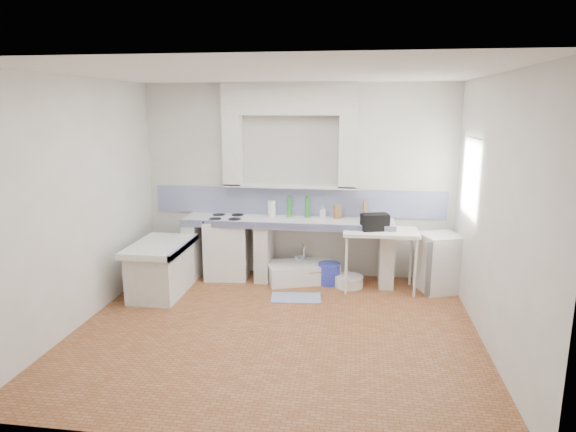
# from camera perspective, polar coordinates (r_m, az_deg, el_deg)

# --- Properties ---
(floor) EXTENTS (4.50, 4.50, 0.00)m
(floor) POSITION_cam_1_polar(r_m,az_deg,el_deg) (5.81, -1.41, -12.80)
(floor) COLOR #955A35
(floor) RESTS_ON ground
(ceiling) EXTENTS (4.50, 4.50, 0.00)m
(ceiling) POSITION_cam_1_polar(r_m,az_deg,el_deg) (5.27, -1.57, 15.96)
(ceiling) COLOR silver
(ceiling) RESTS_ON ground
(wall_back) EXTENTS (4.50, 0.00, 4.50)m
(wall_back) POSITION_cam_1_polar(r_m,az_deg,el_deg) (7.32, 1.09, 3.96)
(wall_back) COLOR silver
(wall_back) RESTS_ON ground
(wall_front) EXTENTS (4.50, 0.00, 4.50)m
(wall_front) POSITION_cam_1_polar(r_m,az_deg,el_deg) (3.47, -6.94, -5.69)
(wall_front) COLOR silver
(wall_front) RESTS_ON ground
(wall_left) EXTENTS (0.00, 4.50, 4.50)m
(wall_left) POSITION_cam_1_polar(r_m,az_deg,el_deg) (6.14, -22.67, 1.38)
(wall_left) COLOR silver
(wall_left) RESTS_ON ground
(wall_right) EXTENTS (0.00, 4.50, 4.50)m
(wall_right) POSITION_cam_1_polar(r_m,az_deg,el_deg) (5.47, 22.44, 0.14)
(wall_right) COLOR silver
(wall_right) RESTS_ON ground
(alcove_mass) EXTENTS (1.90, 0.25, 0.45)m
(alcove_mass) POSITION_cam_1_polar(r_m,az_deg,el_deg) (7.13, 0.19, 13.22)
(alcove_mass) COLOR silver
(alcove_mass) RESTS_ON ground
(window_frame) EXTENTS (0.35, 0.86, 1.06)m
(window_frame) POSITION_cam_1_polar(r_m,az_deg,el_deg) (6.63, 21.55, 3.97)
(window_frame) COLOR #342210
(window_frame) RESTS_ON ground
(lace_valance) EXTENTS (0.01, 0.84, 0.24)m
(lace_valance) POSITION_cam_1_polar(r_m,az_deg,el_deg) (6.56, 20.57, 7.31)
(lace_valance) COLOR white
(lace_valance) RESTS_ON ground
(counter_slab) EXTENTS (3.00, 0.60, 0.08)m
(counter_slab) POSITION_cam_1_polar(r_m,az_deg,el_deg) (7.14, -0.01, -0.66)
(counter_slab) COLOR white
(counter_slab) RESTS_ON ground
(counter_lip) EXTENTS (3.00, 0.04, 0.10)m
(counter_lip) POSITION_cam_1_polar(r_m,az_deg,el_deg) (6.87, -0.34, -1.19)
(counter_lip) COLOR navy
(counter_lip) RESTS_ON ground
(counter_pier_left) EXTENTS (0.20, 0.55, 0.82)m
(counter_pier_left) POSITION_cam_1_polar(r_m,az_deg,el_deg) (7.57, -10.59, -3.64)
(counter_pier_left) COLOR silver
(counter_pier_left) RESTS_ON ground
(counter_pier_mid) EXTENTS (0.20, 0.55, 0.82)m
(counter_pier_mid) POSITION_cam_1_polar(r_m,az_deg,el_deg) (7.31, -2.74, -4.02)
(counter_pier_mid) COLOR silver
(counter_pier_mid) RESTS_ON ground
(counter_pier_right) EXTENTS (0.20, 0.55, 0.82)m
(counter_pier_right) POSITION_cam_1_polar(r_m,az_deg,el_deg) (7.20, 11.12, -4.49)
(counter_pier_right) COLOR silver
(counter_pier_right) RESTS_ON ground
(peninsula_top) EXTENTS (0.70, 1.10, 0.08)m
(peninsula_top) POSITION_cam_1_polar(r_m,az_deg,el_deg) (6.85, -14.37, -3.35)
(peninsula_top) COLOR white
(peninsula_top) RESTS_ON ground
(peninsula_base) EXTENTS (0.60, 1.00, 0.62)m
(peninsula_base) POSITION_cam_1_polar(r_m,az_deg,el_deg) (6.95, -14.22, -6.13)
(peninsula_base) COLOR silver
(peninsula_base) RESTS_ON ground
(peninsula_lip) EXTENTS (0.04, 1.10, 0.10)m
(peninsula_lip) POSITION_cam_1_polar(r_m,az_deg,el_deg) (6.73, -11.77, -3.49)
(peninsula_lip) COLOR navy
(peninsula_lip) RESTS_ON ground
(backsplash) EXTENTS (4.27, 0.03, 0.40)m
(backsplash) POSITION_cam_1_polar(r_m,az_deg,el_deg) (7.35, 1.07, 1.63)
(backsplash) COLOR navy
(backsplash) RESTS_ON ground
(stove) EXTENTS (0.66, 0.64, 0.86)m
(stove) POSITION_cam_1_polar(r_m,az_deg,el_deg) (7.43, -6.92, -3.65)
(stove) COLOR white
(stove) RESTS_ON ground
(sink) EXTENTS (1.12, 0.85, 0.24)m
(sink) POSITION_cam_1_polar(r_m,az_deg,el_deg) (7.28, 1.65, -6.47)
(sink) COLOR white
(sink) RESTS_ON ground
(side_table) EXTENTS (1.02, 0.59, 0.04)m
(side_table) POSITION_cam_1_polar(r_m,az_deg,el_deg) (6.97, 10.37, -4.95)
(side_table) COLOR white
(side_table) RESTS_ON ground
(fridge) EXTENTS (0.66, 0.66, 0.79)m
(fridge) POSITION_cam_1_polar(r_m,az_deg,el_deg) (7.14, 16.89, -5.10)
(fridge) COLOR white
(fridge) RESTS_ON ground
(bucket_red) EXTENTS (0.35, 0.35, 0.25)m
(bucket_red) POSITION_cam_1_polar(r_m,az_deg,el_deg) (7.40, -1.18, -6.10)
(bucket_red) COLOR #A91128
(bucket_red) RESTS_ON ground
(bucket_orange) EXTENTS (0.29, 0.29, 0.27)m
(bucket_orange) POSITION_cam_1_polar(r_m,az_deg,el_deg) (7.19, 1.38, -6.60)
(bucket_orange) COLOR #C56525
(bucket_orange) RESTS_ON ground
(bucket_blue) EXTENTS (0.38, 0.38, 0.30)m
(bucket_blue) POSITION_cam_1_polar(r_m,az_deg,el_deg) (7.18, 4.69, -6.54)
(bucket_blue) COLOR #2F3BC0
(bucket_blue) RESTS_ON ground
(basin_white) EXTENTS (0.48, 0.48, 0.15)m
(basin_white) POSITION_cam_1_polar(r_m,az_deg,el_deg) (7.11, 6.94, -7.39)
(basin_white) COLOR white
(basin_white) RESTS_ON ground
(water_bottle_a) EXTENTS (0.10, 0.10, 0.31)m
(water_bottle_a) POSITION_cam_1_polar(r_m,az_deg,el_deg) (7.45, 1.04, -5.70)
(water_bottle_a) COLOR silver
(water_bottle_a) RESTS_ON ground
(water_bottle_b) EXTENTS (0.10, 0.10, 0.31)m
(water_bottle_b) POSITION_cam_1_polar(r_m,az_deg,el_deg) (7.45, 1.69, -5.74)
(water_bottle_b) COLOR silver
(water_bottle_b) RESTS_ON ground
(black_bag) EXTENTS (0.40, 0.30, 0.22)m
(black_bag) POSITION_cam_1_polar(r_m,az_deg,el_deg) (6.83, 9.86, -0.68)
(black_bag) COLOR black
(black_bag) RESTS_ON side_table
(green_bottle_a) EXTENTS (0.08, 0.08, 0.30)m
(green_bottle_a) POSITION_cam_1_polar(r_m,az_deg,el_deg) (7.24, 0.15, 1.06)
(green_bottle_a) COLOR #277B2B
(green_bottle_a) RESTS_ON counter_slab
(green_bottle_b) EXTENTS (0.08, 0.08, 0.30)m
(green_bottle_b) POSITION_cam_1_polar(r_m,az_deg,el_deg) (7.21, 2.20, 1.01)
(green_bottle_b) COLOR #277B2B
(green_bottle_b) RESTS_ON counter_slab
(knife_block) EXTENTS (0.12, 0.11, 0.20)m
(knife_block) POSITION_cam_1_polar(r_m,az_deg,el_deg) (7.19, 5.63, 0.50)
(knife_block) COLOR olive
(knife_block) RESTS_ON counter_slab
(cutting_board) EXTENTS (0.07, 0.20, 0.27)m
(cutting_board) POSITION_cam_1_polar(r_m,az_deg,el_deg) (7.18, 8.77, 0.70)
(cutting_board) COLOR olive
(cutting_board) RESTS_ON counter_slab
(paper_towel) EXTENTS (0.12, 0.12, 0.23)m
(paper_towel) POSITION_cam_1_polar(r_m,az_deg,el_deg) (7.29, -1.87, 0.84)
(paper_towel) COLOR white
(paper_towel) RESTS_ON counter_slab
(soap_bottle) EXTENTS (0.09, 0.09, 0.18)m
(soap_bottle) POSITION_cam_1_polar(r_m,az_deg,el_deg) (7.21, 4.01, 0.49)
(soap_bottle) COLOR white
(soap_bottle) RESTS_ON counter_slab
(rug) EXTENTS (0.68, 0.44, 0.01)m
(rug) POSITION_cam_1_polar(r_m,az_deg,el_deg) (6.68, 0.92, -9.29)
(rug) COLOR #324886
(rug) RESTS_ON ground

